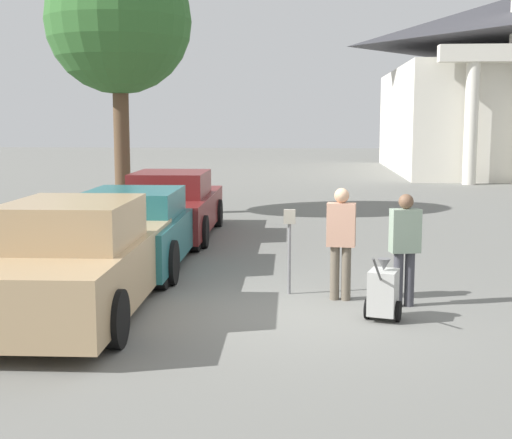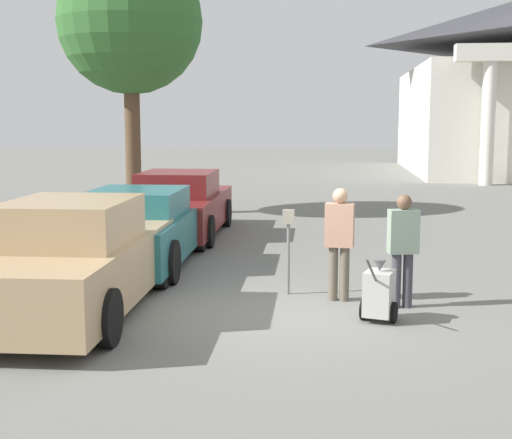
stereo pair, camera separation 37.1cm
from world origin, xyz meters
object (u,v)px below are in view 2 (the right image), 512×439
object	(u,v)px
parked_car_tan	(75,261)
parked_car_teal	(140,229)
person_supervisor	(403,244)
equipment_cart	(379,293)
parking_meter	(288,235)
person_worker	(339,237)
parked_car_maroon	(180,206)

from	to	relation	value
parked_car_tan	parked_car_teal	bearing A→B (deg)	88.41
person_supervisor	equipment_cart	size ratio (longest dim) A/B	1.64
parking_meter	person_worker	size ratio (longest dim) A/B	0.78
parked_car_tan	parking_meter	world-z (taller)	parked_car_tan
parking_meter	equipment_cart	world-z (taller)	parking_meter
parked_car_teal	equipment_cart	world-z (taller)	parked_car_teal
parking_meter	person_supervisor	bearing A→B (deg)	-19.90
parked_car_teal	parking_meter	distance (m)	3.46
parked_car_teal	parking_meter	world-z (taller)	parked_car_teal
parked_car_maroon	equipment_cart	world-z (taller)	parked_car_maroon
equipment_cart	parked_car_tan	bearing A→B (deg)	-163.72
parked_car_tan	person_supervisor	distance (m)	4.63
person_worker	parked_car_maroon	bearing A→B (deg)	-50.22
parking_meter	parked_car_tan	bearing A→B (deg)	-154.18
parked_car_tan	person_supervisor	bearing A→B (deg)	8.20
parked_car_maroon	person_supervisor	bearing A→B (deg)	-54.18
parked_car_teal	equipment_cart	xyz separation A→B (m)	(4.19, -3.27, -0.29)
parked_car_maroon	equipment_cart	xyz separation A→B (m)	(4.19, -6.72, -0.31)
parked_car_teal	person_supervisor	bearing A→B (deg)	-30.43
person_supervisor	equipment_cart	world-z (taller)	person_supervisor
parked_car_maroon	person_worker	world-z (taller)	person_worker
parking_meter	equipment_cart	bearing A→B (deg)	-46.29
person_worker	person_supervisor	xyz separation A→B (m)	(0.90, -0.30, -0.03)
parked_car_tan	parked_car_teal	distance (m)	3.30
parked_car_teal	person_worker	bearing A→B (deg)	-32.73
parked_car_teal	person_supervisor	distance (m)	5.21
parked_car_maroon	person_worker	bearing A→B (deg)	-58.72
person_worker	equipment_cart	xyz separation A→B (m)	(0.53, -1.06, -0.57)
person_supervisor	equipment_cart	xyz separation A→B (m)	(-0.37, -0.76, -0.54)
parked_car_tan	person_worker	xyz separation A→B (m)	(3.66, 1.09, 0.22)
parked_car_teal	parked_car_maroon	distance (m)	3.45
parking_meter	person_supervisor	xyz separation A→B (m)	(1.68, -0.61, 0.00)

